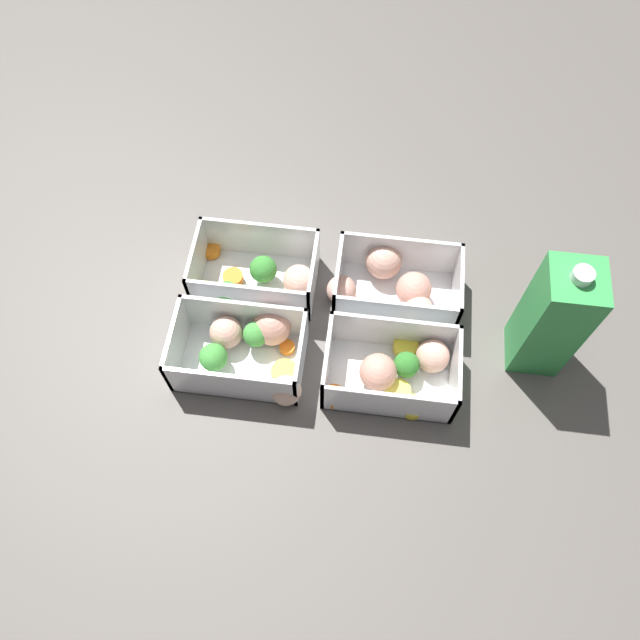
{
  "coord_description": "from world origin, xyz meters",
  "views": [
    {
      "loc": [
        0.05,
        -0.39,
        0.77
      ],
      "look_at": [
        0.0,
        0.0,
        0.03
      ],
      "focal_mm": 35.0,
      "sensor_mm": 36.0,
      "label": 1
    }
  ],
  "objects_px": {
    "container_near_left": "(249,348)",
    "container_near_right": "(395,369)",
    "container_far_left": "(258,277)",
    "container_far_right": "(393,285)",
    "juice_carton": "(552,321)"
  },
  "relations": [
    {
      "from": "container_far_right",
      "to": "container_far_left",
      "type": "bearing_deg",
      "value": -177.49
    },
    {
      "from": "container_near_left",
      "to": "container_far_left",
      "type": "distance_m",
      "value": 0.11
    },
    {
      "from": "container_near_left",
      "to": "container_near_right",
      "type": "xyz_separation_m",
      "value": [
        0.19,
        -0.01,
        -0.0
      ]
    },
    {
      "from": "container_near_right",
      "to": "juice_carton",
      "type": "distance_m",
      "value": 0.2
    },
    {
      "from": "container_near_left",
      "to": "juice_carton",
      "type": "distance_m",
      "value": 0.38
    },
    {
      "from": "container_near_left",
      "to": "container_far_left",
      "type": "bearing_deg",
      "value": 93.77
    },
    {
      "from": "container_near_right",
      "to": "container_far_right",
      "type": "distance_m",
      "value": 0.13
    },
    {
      "from": "container_far_right",
      "to": "container_near_right",
      "type": "bearing_deg",
      "value": -84.68
    },
    {
      "from": "container_far_right",
      "to": "juice_carton",
      "type": "distance_m",
      "value": 0.22
    },
    {
      "from": "container_far_left",
      "to": "juice_carton",
      "type": "xyz_separation_m",
      "value": [
        0.38,
        -0.06,
        0.07
      ]
    },
    {
      "from": "juice_carton",
      "to": "container_far_left",
      "type": "bearing_deg",
      "value": 171.04
    },
    {
      "from": "container_far_left",
      "to": "container_far_right",
      "type": "relative_size",
      "value": 0.99
    },
    {
      "from": "container_far_left",
      "to": "container_far_right",
      "type": "bearing_deg",
      "value": 2.51
    },
    {
      "from": "container_far_left",
      "to": "container_far_right",
      "type": "xyz_separation_m",
      "value": [
        0.19,
        0.01,
        0.0
      ]
    },
    {
      "from": "container_near_left",
      "to": "container_far_left",
      "type": "height_order",
      "value": "same"
    }
  ]
}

